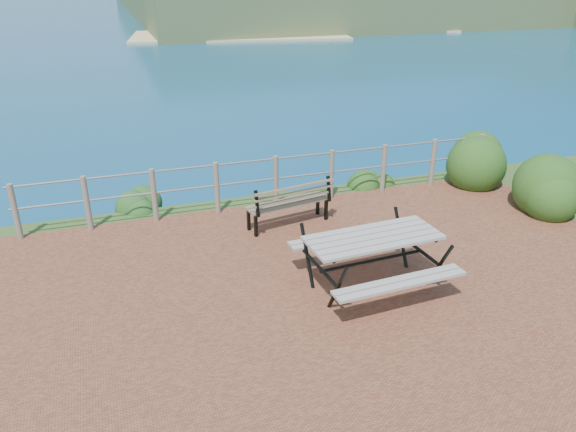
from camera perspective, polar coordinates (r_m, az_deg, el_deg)
name	(u,v)px	position (r m, az deg, el deg)	size (l,w,h in m)	color
ground	(345,293)	(8.20, 5.81, -7.83)	(10.00, 7.00, 0.12)	brown
safety_railing	(276,178)	(10.77, -1.25, 3.84)	(9.40, 0.10, 1.00)	#6B5B4C
picnic_table	(372,256)	(8.15, 8.55, -4.01)	(1.97, 1.67, 0.81)	#A39C92
park_bench	(288,196)	(9.93, 0.01, 2.03)	(1.59, 0.66, 0.87)	brown
shrub_right_front	(546,206)	(12.11, 24.75, 0.97)	(1.29, 1.29, 1.84)	#1C4916
shrub_right_edge	(480,178)	(13.09, 18.90, 3.63)	(1.24, 1.24, 1.76)	#1C4916
shrub_lip_west	(135,207)	(11.34, -15.29, 0.91)	(0.77, 0.77, 0.51)	#1F4C1C
shrub_lip_east	(369,182)	(12.32, 8.21, 3.45)	(0.79, 0.79, 0.54)	#1C4916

